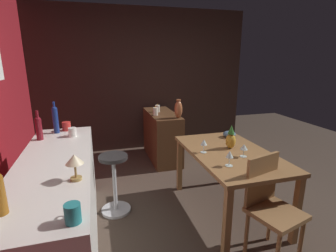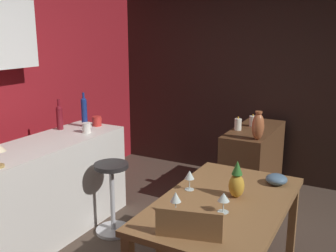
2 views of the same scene
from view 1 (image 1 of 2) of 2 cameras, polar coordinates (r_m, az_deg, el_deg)
ground_plane at (r=3.05m, az=6.51°, el=-19.79°), size 9.00×9.00×0.00m
wall_side_right at (r=4.92m, az=-7.91°, el=9.81°), size 0.10×4.40×2.60m
dining_table at (r=2.94m, az=13.48°, el=-7.11°), size 1.39×0.83×0.74m
kitchen_counter at (r=2.57m, az=-22.92°, el=-16.36°), size 2.10×0.60×0.90m
sideboard_cabinet at (r=4.48m, az=-1.34°, el=-2.21°), size 1.10×0.44×0.82m
chair_near_window at (r=2.53m, az=21.61°, el=-15.70°), size 0.49×0.49×0.91m
bar_stool at (r=3.05m, az=-11.72°, el=-12.06°), size 0.34×0.34×0.69m
wine_glass_left at (r=2.50m, az=13.46°, el=-6.23°), size 0.07×0.07×0.15m
wine_glass_right at (r=2.77m, az=16.43°, el=-4.58°), size 0.08×0.08×0.13m
wine_glass_center at (r=2.79m, az=7.92°, el=-3.67°), size 0.07×0.07×0.15m
pineapple_centerpiece at (r=2.98m, az=13.71°, el=-2.69°), size 0.11×0.11×0.27m
fruit_bowl at (r=3.40m, az=13.40°, el=-1.76°), size 0.16×0.16×0.08m
wine_bottle_ruby at (r=2.98m, az=-26.67°, el=-0.18°), size 0.06×0.06×0.31m
wine_bottle_cobalt at (r=3.17m, az=-23.63°, el=1.51°), size 0.06×0.06×0.36m
cup_teal at (r=1.50m, az=-20.31°, el=-17.62°), size 0.12×0.09×0.11m
cup_red at (r=3.26m, az=-21.52°, el=-0.04°), size 0.13×0.10×0.10m
cup_white at (r=2.99m, az=-20.35°, el=-1.25°), size 0.12×0.08×0.10m
counter_lamp at (r=1.92m, az=-19.96°, el=-7.38°), size 0.13×0.13×0.19m
pillar_candle_tall at (r=4.43m, az=-2.35°, el=3.88°), size 0.08×0.08×0.15m
pillar_candle_short at (r=4.18m, az=-2.78°, el=3.23°), size 0.08×0.08×0.15m
vase_copper at (r=3.98m, az=2.32°, el=3.73°), size 0.12×0.12×0.29m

